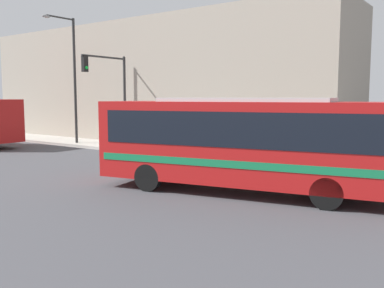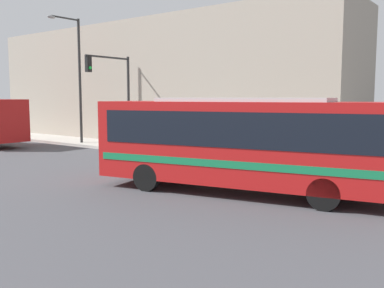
{
  "view_description": "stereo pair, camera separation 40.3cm",
  "coord_description": "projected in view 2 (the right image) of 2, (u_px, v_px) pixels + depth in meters",
  "views": [
    {
      "loc": [
        -13.39,
        -5.64,
        3.27
      ],
      "look_at": [
        0.33,
        4.39,
        1.4
      ],
      "focal_mm": 40.0,
      "sensor_mm": 36.0,
      "label": 1
    },
    {
      "loc": [
        -13.14,
        -5.96,
        3.27
      ],
      "look_at": [
        0.33,
        4.39,
        1.4
      ],
      "focal_mm": 40.0,
      "sensor_mm": 36.0,
      "label": 2
    }
  ],
  "objects": [
    {
      "name": "pedestrian_near_corner",
      "position": [
        138.0,
        132.0,
        27.03
      ],
      "size": [
        0.34,
        0.34,
        1.8
      ],
      "color": "slate",
      "rests_on": "sidewalk"
    },
    {
      "name": "traffic_light_pole",
      "position": [
        115.0,
        85.0,
        25.07
      ],
      "size": [
        3.28,
        0.35,
        5.52
      ],
      "color": "#2D2D2D",
      "rests_on": "sidewalk"
    },
    {
      "name": "city_bus",
      "position": [
        244.0,
        139.0,
        14.43
      ],
      "size": [
        4.59,
        10.56,
        3.25
      ],
      "rotation": [
        0.0,
        0.0,
        0.2
      ],
      "color": "red",
      "rests_on": "ground_plane"
    },
    {
      "name": "parking_meter",
      "position": [
        172.0,
        138.0,
        23.99
      ],
      "size": [
        0.14,
        0.14,
        1.2
      ],
      "color": "#2D2D2D",
      "rests_on": "sidewalk"
    },
    {
      "name": "building_facade",
      "position": [
        154.0,
        84.0,
        31.95
      ],
      "size": [
        6.0,
        29.86,
        8.56
      ],
      "color": "#9E9384",
      "rests_on": "ground_plane"
    },
    {
      "name": "ground_plane",
      "position": [
        290.0,
        195.0,
        14.33
      ],
      "size": [
        120.0,
        120.0,
        0.0
      ],
      "primitive_type": "plane",
      "color": "#47474C"
    },
    {
      "name": "fire_hydrant",
      "position": [
        232.0,
        150.0,
        21.63
      ],
      "size": [
        0.25,
        0.34,
        0.83
      ],
      "color": "#999999",
      "rests_on": "sidewalk"
    },
    {
      "name": "sidewalk",
      "position": [
        71.0,
        141.0,
        31.24
      ],
      "size": [
        3.22,
        70.0,
        0.18
      ],
      "color": "#B7B2A8",
      "rests_on": "ground_plane"
    },
    {
      "name": "street_lamp",
      "position": [
        76.0,
        71.0,
        28.56
      ],
      "size": [
        2.44,
        0.28,
        8.28
      ],
      "color": "#2D2D2D",
      "rests_on": "sidewalk"
    }
  ]
}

